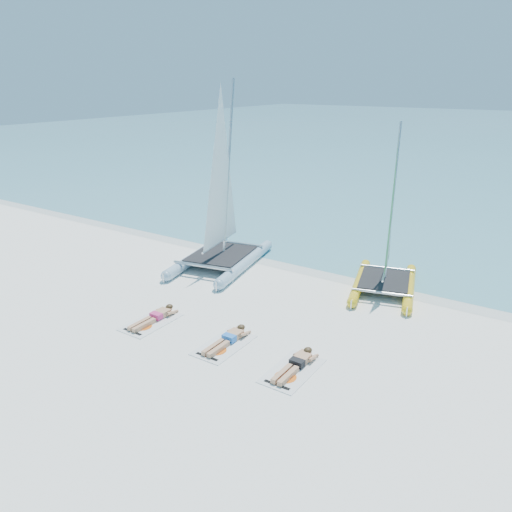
{
  "coord_description": "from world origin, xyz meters",
  "views": [
    {
      "loc": [
        7.5,
        -10.63,
        6.91
      ],
      "look_at": [
        -0.35,
        1.2,
        1.85
      ],
      "focal_mm": 35.0,
      "sensor_mm": 36.0,
      "label": 1
    }
  ],
  "objects_px": {
    "catamaran_blue": "(221,211)",
    "towel_c": "(292,371)",
    "towel_a": "(151,322)",
    "catamaran_yellow": "(389,236)",
    "towel_b": "(224,345)",
    "sunbather_c": "(296,364)",
    "sunbather_b": "(228,339)",
    "sunbather_a": "(155,316)"
  },
  "relations": [
    {
      "from": "catamaran_blue",
      "to": "sunbather_c",
      "type": "xyz_separation_m",
      "value": [
        6.15,
        -5.02,
        -2.02
      ]
    },
    {
      "from": "towel_b",
      "to": "sunbather_b",
      "type": "xyz_separation_m",
      "value": [
        0.0,
        0.19,
        0.11
      ]
    },
    {
      "from": "sunbather_c",
      "to": "catamaran_blue",
      "type": "bearing_deg",
      "value": 140.78
    },
    {
      "from": "sunbather_b",
      "to": "sunbather_c",
      "type": "xyz_separation_m",
      "value": [
        2.2,
        -0.08,
        0.0
      ]
    },
    {
      "from": "sunbather_b",
      "to": "sunbather_c",
      "type": "bearing_deg",
      "value": -2.11
    },
    {
      "from": "catamaran_yellow",
      "to": "sunbather_c",
      "type": "bearing_deg",
      "value": -104.95
    },
    {
      "from": "towel_c",
      "to": "sunbather_c",
      "type": "xyz_separation_m",
      "value": [
        0.0,
        0.19,
        0.11
      ]
    },
    {
      "from": "towel_a",
      "to": "sunbather_a",
      "type": "relative_size",
      "value": 1.07
    },
    {
      "from": "catamaran_yellow",
      "to": "sunbather_a",
      "type": "height_order",
      "value": "catamaran_yellow"
    },
    {
      "from": "catamaran_yellow",
      "to": "sunbather_c",
      "type": "height_order",
      "value": "catamaran_yellow"
    },
    {
      "from": "catamaran_yellow",
      "to": "towel_b",
      "type": "relative_size",
      "value": 3.12
    },
    {
      "from": "catamaran_yellow",
      "to": "sunbather_b",
      "type": "xyz_separation_m",
      "value": [
        -2.17,
        -6.42,
        -1.7
      ]
    },
    {
      "from": "sunbather_b",
      "to": "towel_c",
      "type": "height_order",
      "value": "sunbather_b"
    },
    {
      "from": "towel_b",
      "to": "sunbather_c",
      "type": "distance_m",
      "value": 2.2
    },
    {
      "from": "catamaran_blue",
      "to": "towel_c",
      "type": "bearing_deg",
      "value": -51.71
    },
    {
      "from": "sunbather_a",
      "to": "towel_c",
      "type": "distance_m",
      "value": 4.86
    },
    {
      "from": "towel_a",
      "to": "towel_c",
      "type": "height_order",
      "value": "same"
    },
    {
      "from": "sunbather_b",
      "to": "catamaran_blue",
      "type": "bearing_deg",
      "value": 128.68
    },
    {
      "from": "catamaran_blue",
      "to": "sunbather_b",
      "type": "relative_size",
      "value": 4.16
    },
    {
      "from": "towel_b",
      "to": "towel_c",
      "type": "relative_size",
      "value": 1.0
    },
    {
      "from": "sunbather_a",
      "to": "sunbather_c",
      "type": "distance_m",
      "value": 4.85
    },
    {
      "from": "catamaran_yellow",
      "to": "towel_c",
      "type": "relative_size",
      "value": 3.12
    },
    {
      "from": "sunbather_b",
      "to": "towel_c",
      "type": "bearing_deg",
      "value": -7.08
    },
    {
      "from": "towel_b",
      "to": "catamaran_blue",
      "type": "bearing_deg",
      "value": 127.62
    },
    {
      "from": "sunbather_a",
      "to": "sunbather_c",
      "type": "bearing_deg",
      "value": 0.49
    },
    {
      "from": "sunbather_c",
      "to": "towel_b",
      "type": "bearing_deg",
      "value": -177.11
    },
    {
      "from": "sunbather_a",
      "to": "sunbather_c",
      "type": "height_order",
      "value": "same"
    },
    {
      "from": "catamaran_yellow",
      "to": "towel_b",
      "type": "bearing_deg",
      "value": -123.38
    },
    {
      "from": "catamaran_yellow",
      "to": "towel_c",
      "type": "height_order",
      "value": "catamaran_yellow"
    },
    {
      "from": "catamaran_blue",
      "to": "sunbather_b",
      "type": "xyz_separation_m",
      "value": [
        3.96,
        -4.94,
        -2.02
      ]
    },
    {
      "from": "sunbather_b",
      "to": "sunbather_c",
      "type": "relative_size",
      "value": 1.0
    },
    {
      "from": "towel_b",
      "to": "sunbather_c",
      "type": "height_order",
      "value": "sunbather_c"
    },
    {
      "from": "catamaran_blue",
      "to": "sunbather_b",
      "type": "height_order",
      "value": "catamaran_blue"
    },
    {
      "from": "catamaran_yellow",
      "to": "sunbather_a",
      "type": "xyz_separation_m",
      "value": [
        -4.82,
        -6.54,
        -1.7
      ]
    },
    {
      "from": "catamaran_yellow",
      "to": "catamaran_blue",
      "type": "bearing_deg",
      "value": 178.34
    },
    {
      "from": "catamaran_blue",
      "to": "towel_c",
      "type": "xyz_separation_m",
      "value": [
        6.15,
        -5.21,
        -2.13
      ]
    },
    {
      "from": "catamaran_blue",
      "to": "catamaran_yellow",
      "type": "relative_size",
      "value": 1.24
    },
    {
      "from": "towel_c",
      "to": "towel_b",
      "type": "bearing_deg",
      "value": 177.89
    },
    {
      "from": "sunbather_a",
      "to": "sunbather_b",
      "type": "height_order",
      "value": "same"
    },
    {
      "from": "catamaran_yellow",
      "to": "sunbather_a",
      "type": "bearing_deg",
      "value": -141.63
    },
    {
      "from": "catamaran_blue",
      "to": "catamaran_yellow",
      "type": "height_order",
      "value": "catamaran_blue"
    },
    {
      "from": "sunbather_a",
      "to": "towel_c",
      "type": "xyz_separation_m",
      "value": [
        4.85,
        -0.15,
        -0.11
      ]
    }
  ]
}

